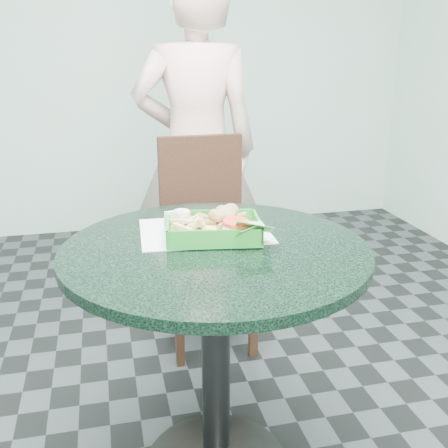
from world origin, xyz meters
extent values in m
cube|color=silver|center=(0.00, 2.50, 1.40)|extent=(4.00, 0.04, 2.80)
cylinder|color=black|center=(0.00, 0.00, 0.38)|extent=(0.09, 0.09, 0.70)
cylinder|color=#213A27|center=(0.00, 0.00, 0.73)|extent=(0.86, 0.86, 0.03)
cube|color=black|center=(0.14, 0.76, 0.45)|extent=(0.38, 0.38, 0.04)
cube|color=black|center=(0.14, 0.93, 0.70)|extent=(0.38, 0.04, 0.46)
cube|color=black|center=(-0.03, 0.60, 0.21)|extent=(0.04, 0.04, 0.43)
cube|color=black|center=(0.30, 0.60, 0.21)|extent=(0.04, 0.04, 0.43)
cube|color=black|center=(-0.03, 0.92, 0.21)|extent=(0.04, 0.04, 0.43)
cube|color=black|center=(0.30, 0.92, 0.21)|extent=(0.04, 0.04, 0.43)
imported|color=beige|center=(0.16, 1.14, 0.91)|extent=(0.70, 0.50, 1.82)
cube|color=silver|center=(-0.01, 0.13, 0.75)|extent=(0.40, 0.31, 0.00)
cube|color=#1D8725|center=(0.01, 0.06, 0.76)|extent=(0.27, 0.19, 0.01)
cube|color=white|center=(0.01, 0.06, 0.76)|extent=(0.25, 0.18, 0.00)
cube|color=#1D8725|center=(0.01, 0.16, 0.78)|extent=(0.27, 0.01, 0.05)
cube|color=#1D8725|center=(0.01, -0.03, 0.78)|extent=(0.27, 0.01, 0.05)
cube|color=#1D8725|center=(0.14, 0.06, 0.78)|extent=(0.01, 0.19, 0.05)
cube|color=#1D8725|center=(-0.12, 0.06, 0.78)|extent=(0.01, 0.19, 0.05)
cylinder|color=#F3C664|center=(0.04, 0.09, 0.78)|extent=(0.13, 0.13, 0.02)
cylinder|color=silver|center=(-0.08, 0.14, 0.80)|extent=(0.05, 0.05, 0.03)
cylinder|color=white|center=(-0.08, 0.14, 0.81)|extent=(0.05, 0.05, 0.00)
cylinder|color=silver|center=(0.07, 0.02, 0.78)|extent=(0.09, 0.09, 0.03)
torus|color=beige|center=(0.07, 0.02, 0.80)|extent=(0.08, 0.08, 0.01)
cylinder|color=#E34223|center=(0.07, 0.02, 0.81)|extent=(0.07, 0.07, 0.01)
camera|label=1|loc=(-0.29, -1.34, 1.30)|focal=42.00mm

